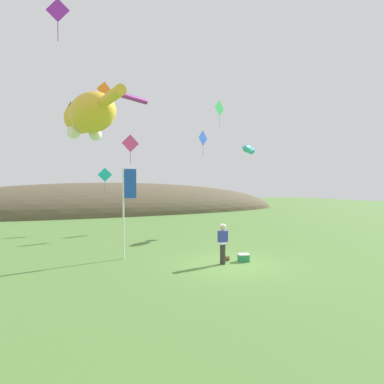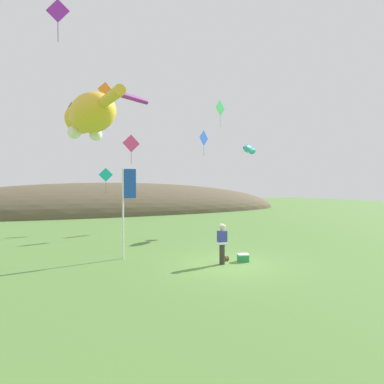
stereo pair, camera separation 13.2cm
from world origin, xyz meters
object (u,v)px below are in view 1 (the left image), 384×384
Objects in this scene: festival_attendant at (223,243)px; kite_giant_cat at (89,115)px; festival_banner_pole at (127,199)px; kite_tube_streamer at (133,98)px; kite_fish_windsock at (248,149)px; kite_spool at (227,258)px; kite_diamond_pink at (130,144)px; kite_diamond_green at (219,108)px; picnic_cooler at (244,258)px; kite_diamond_violet at (58,11)px; kite_diamond_orange at (105,90)px; kite_diamond_blue at (203,138)px; kite_diamond_teal at (105,175)px.

festival_attendant is 0.22× the size of kite_giant_cat.
festival_banner_pole is 9.21m from kite_tube_streamer.
festival_banner_pole is 2.23× the size of kite_fish_windsock.
kite_spool is 11.20m from kite_fish_windsock.
festival_attendant is 1.08m from kite_spool.
kite_fish_windsock is 9.25m from kite_diamond_pink.
festival_attendant is 0.80× the size of kite_diamond_green.
festival_banner_pole is (-4.73, 2.80, 2.65)m from picnic_cooler.
kite_spool is 0.05× the size of festival_banner_pole.
kite_tube_streamer is at bearing 45.18° from kite_diamond_violet.
kite_giant_cat is 3.62× the size of kite_diamond_green.
kite_diamond_orange reaches higher than kite_tube_streamer.
kite_tube_streamer is 1.05× the size of kite_diamond_orange.
festival_banner_pole is at bearing -106.26° from kite_tube_streamer.
picnic_cooler is 6.10m from festival_banner_pole.
kite_diamond_violet is 14.47m from kite_diamond_blue.
picnic_cooler is at bearing -46.99° from kite_giant_cat.
kite_spool is (0.50, 0.45, -0.84)m from festival_attendant.
kite_diamond_teal is (-9.83, 4.99, -1.94)m from kite_fish_windsock.
kite_diamond_violet is 0.93× the size of kite_diamond_orange.
kite_diamond_green is (7.10, -1.81, 3.13)m from kite_diamond_pink.
kite_diamond_teal is at bearing 104.39° from festival_attendant.
kite_giant_cat is (-4.94, 6.47, 6.49)m from festival_attendant.
kite_diamond_green is (5.35, 10.10, 9.86)m from kite_spool.
festival_attendant is 4.95m from festival_banner_pole.
picnic_cooler is 0.26× the size of kite_diamond_orange.
kite_giant_cat is 11.67m from kite_fish_windsock.
kite_tube_streamer is (3.11, 2.48, 2.01)m from kite_giant_cat.
kite_giant_cat reaches higher than festival_attendant.
kite_diamond_violet is (-4.70, -4.73, 2.28)m from kite_tube_streamer.
kite_fish_windsock is 11.19m from kite_diamond_teal.
kite_tube_streamer is 7.68m from kite_diamond_blue.
kite_diamond_orange reaches higher than picnic_cooler.
kite_diamond_teal reaches higher than festival_banner_pole.
kite_tube_streamer is (-2.34, 8.50, 9.34)m from kite_spool.
picnic_cooler is 13.87m from kite_diamond_teal.
kite_diamond_pink is (-1.25, 12.35, 5.88)m from festival_attendant.
kite_diamond_violet reaches higher than kite_giant_cat.
kite_diamond_orange reaches higher than festival_banner_pole.
kite_tube_streamer is 1.15× the size of kite_diamond_teal.
kite_tube_streamer is at bearing 73.74° from festival_banner_pole.
kite_diamond_teal is (-3.21, 12.52, 3.35)m from festival_attendant.
kite_diamond_orange is (-1.33, 3.81, 1.48)m from kite_tube_streamer.
kite_diamond_pink reaches higher than kite_fish_windsock.
picnic_cooler is at bearing -71.02° from kite_diamond_teal.
kite_spool is at bearing -47.91° from kite_giant_cat.
kite_fish_windsock is 0.87× the size of kite_diamond_green.
kite_diamond_blue is at bearing 33.79° from kite_diamond_violet.
kite_tube_streamer is at bearing 170.50° from kite_fish_windsock.
festival_attendant is 16.50m from kite_diamond_orange.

